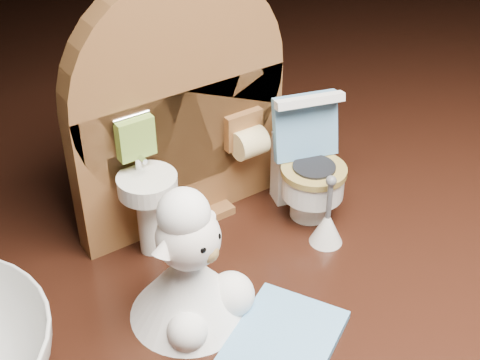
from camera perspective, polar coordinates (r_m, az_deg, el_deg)
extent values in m
cube|color=black|center=(0.40, 0.50, -13.24)|extent=(2.50, 2.50, 0.10)
cube|color=brown|center=(0.38, -4.97, 2.23)|extent=(0.13, 0.02, 0.09)
cylinder|color=brown|center=(0.36, -5.31, 7.97)|extent=(0.13, 0.02, 0.13)
cube|color=brown|center=(0.41, -4.69, -2.57)|extent=(0.05, 0.04, 0.01)
cylinder|color=white|center=(0.37, -7.82, -3.31)|extent=(0.01, 0.01, 0.04)
cylinder|color=white|center=(0.35, -7.91, -0.38)|extent=(0.03, 0.03, 0.01)
cylinder|color=silver|center=(0.35, -8.71, 1.64)|extent=(0.00, 0.00, 0.01)
cube|color=#7EA93D|center=(0.35, -8.91, 3.57)|extent=(0.02, 0.01, 0.02)
cube|color=brown|center=(0.39, 0.32, 4.32)|extent=(0.02, 0.01, 0.02)
cylinder|color=beige|center=(0.39, 0.82, 3.18)|extent=(0.02, 0.02, 0.02)
cylinder|color=white|center=(0.40, 5.94, -1.96)|extent=(0.02, 0.02, 0.02)
cylinder|color=white|center=(0.39, 6.24, -0.29)|extent=(0.04, 0.04, 0.02)
cylinder|color=olive|center=(0.39, 6.33, 0.81)|extent=(0.04, 0.04, 0.00)
cube|color=white|center=(0.41, 4.98, 1.25)|extent=(0.03, 0.02, 0.05)
cube|color=#5E95C5|center=(0.39, 5.61, 4.58)|extent=(0.04, 0.02, 0.04)
cube|color=white|center=(0.38, 5.99, 6.75)|extent=(0.04, 0.02, 0.01)
cylinder|color=#B5D424|center=(0.40, 6.34, 4.90)|extent=(0.01, 0.01, 0.01)
cube|color=#5E95C5|center=(0.33, 3.83, -13.30)|extent=(0.07, 0.07, 0.00)
cone|color=white|center=(0.38, 7.42, -4.00)|extent=(0.02, 0.02, 0.02)
cylinder|color=#59595B|center=(0.37, 7.64, -1.71)|extent=(0.00, 0.00, 0.02)
sphere|color=#59595B|center=(0.36, 7.79, -0.08)|extent=(0.01, 0.01, 0.01)
cone|color=white|center=(0.33, -4.48, -8.78)|extent=(0.06, 0.06, 0.04)
sphere|color=white|center=(0.34, -0.77, -9.76)|extent=(0.02, 0.02, 0.02)
sphere|color=white|center=(0.33, -4.51, -12.72)|extent=(0.02, 0.02, 0.02)
sphere|color=white|center=(0.31, -4.44, -4.93)|extent=(0.03, 0.03, 0.03)
sphere|color=olive|center=(0.31, -2.81, -6.12)|extent=(0.01, 0.01, 0.01)
sphere|color=white|center=(0.30, -4.84, -2.91)|extent=(0.03, 0.03, 0.03)
cone|color=white|center=(0.30, -6.44, -5.58)|extent=(0.02, 0.01, 0.01)
cone|color=white|center=(0.32, -3.17, -2.93)|extent=(0.02, 0.01, 0.01)
sphere|color=black|center=(0.30, -3.26, -5.93)|extent=(0.00, 0.00, 0.00)
sphere|color=black|center=(0.31, -1.99, -4.83)|extent=(0.00, 0.00, 0.00)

